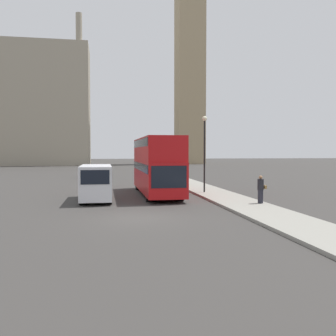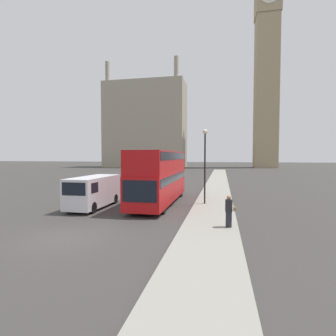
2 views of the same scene
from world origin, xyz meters
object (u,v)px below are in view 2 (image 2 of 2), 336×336
object	(u,v)px
red_double_decker_bus	(160,174)
pedestrian	(229,211)
clock_tower	(267,59)
street_lamp	(205,155)
parked_sedan	(156,176)
white_van	(93,191)

from	to	relation	value
red_double_decker_bus	pedestrian	bearing A→B (deg)	-52.03
clock_tower	red_double_decker_bus	world-z (taller)	clock_tower
street_lamp	parked_sedan	world-z (taller)	street_lamp
street_lamp	clock_tower	bearing A→B (deg)	77.85
clock_tower	white_van	size ratio (longest dim) A/B	12.59
street_lamp	parked_sedan	size ratio (longest dim) A/B	1.31
clock_tower	red_double_decker_bus	xyz separation A→B (m)	(-18.35, -68.43, -31.96)
red_double_decker_bus	pedestrian	size ratio (longest dim) A/B	6.56
clock_tower	red_double_decker_bus	distance (m)	77.72
clock_tower	parked_sedan	size ratio (longest dim) A/B	15.50
red_double_decker_bus	street_lamp	xyz separation A→B (m)	(3.56, -0.25, 1.54)
red_double_decker_bus	pedestrian	distance (m)	8.55
clock_tower	white_van	bearing A→B (deg)	-107.64
pedestrian	street_lamp	xyz separation A→B (m)	(-1.64, 6.40, 2.90)
street_lamp	pedestrian	bearing A→B (deg)	-75.65
white_van	street_lamp	distance (m)	8.68
white_van	street_lamp	xyz separation A→B (m)	(7.87, 2.57, 2.63)
clock_tower	red_double_decker_bus	bearing A→B (deg)	-105.01
red_double_decker_bus	white_van	world-z (taller)	red_double_decker_bus
red_double_decker_bus	white_van	size ratio (longest dim) A/B	2.01
white_van	street_lamp	size ratio (longest dim) A/B	0.94
clock_tower	pedestrian	xyz separation A→B (m)	(-13.15, -75.09, -33.31)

